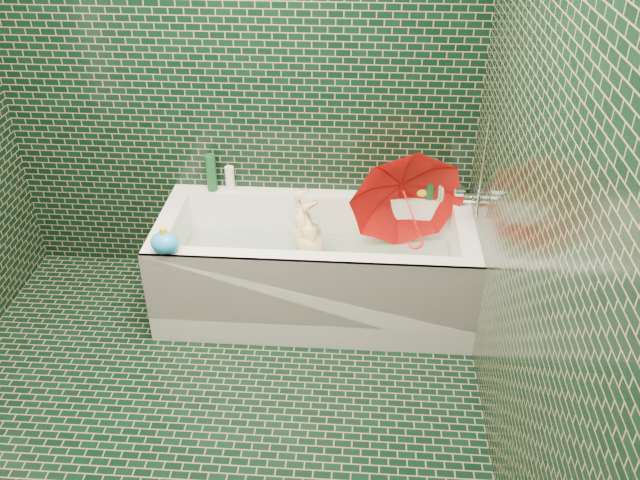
# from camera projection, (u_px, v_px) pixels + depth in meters

# --- Properties ---
(floor) EXTENTS (2.80, 2.80, 0.00)m
(floor) POSITION_uv_depth(u_px,v_px,m) (199.00, 439.00, 3.06)
(floor) COLOR black
(floor) RESTS_ON ground
(wall_back) EXTENTS (2.80, 0.00, 2.80)m
(wall_back) POSITION_uv_depth(u_px,v_px,m) (235.00, 69.00, 3.56)
(wall_back) COLOR black
(wall_back) RESTS_ON floor
(wall_right) EXTENTS (0.00, 2.80, 2.80)m
(wall_right) POSITION_uv_depth(u_px,v_px,m) (539.00, 211.00, 2.31)
(wall_right) COLOR black
(wall_right) RESTS_ON floor
(bathtub) EXTENTS (1.70, 0.75, 0.55)m
(bathtub) POSITION_uv_depth(u_px,v_px,m) (315.00, 276.00, 3.77)
(bathtub) COLOR white
(bathtub) RESTS_ON floor
(bath_mat) EXTENTS (1.35, 0.47, 0.01)m
(bath_mat) POSITION_uv_depth(u_px,v_px,m) (315.00, 282.00, 3.81)
(bath_mat) COLOR #43D22A
(bath_mat) RESTS_ON bathtub
(water) EXTENTS (1.48, 0.53, 0.00)m
(water) POSITION_uv_depth(u_px,v_px,m) (315.00, 261.00, 3.74)
(water) COLOR silver
(water) RESTS_ON bathtub
(faucet) EXTENTS (0.18, 0.19, 0.55)m
(faucet) POSITION_uv_depth(u_px,v_px,m) (475.00, 192.00, 3.42)
(faucet) COLOR silver
(faucet) RESTS_ON wall_right
(child) EXTENTS (0.86, 0.54, 0.30)m
(child) POSITION_uv_depth(u_px,v_px,m) (315.00, 258.00, 3.74)
(child) COLOR beige
(child) RESTS_ON bathtub
(umbrella) EXTENTS (0.84, 0.79, 0.79)m
(umbrella) POSITION_uv_depth(u_px,v_px,m) (411.00, 213.00, 3.60)
(umbrella) COLOR red
(umbrella) RESTS_ON bathtub
(soap_bottle_a) EXTENTS (0.10, 0.10, 0.22)m
(soap_bottle_a) POSITION_uv_depth(u_px,v_px,m) (457.00, 200.00, 3.80)
(soap_bottle_a) COLOR white
(soap_bottle_a) RESTS_ON bathtub
(soap_bottle_b) EXTENTS (0.10, 0.10, 0.20)m
(soap_bottle_b) POSITION_uv_depth(u_px,v_px,m) (456.00, 197.00, 3.84)
(soap_bottle_b) COLOR #50207B
(soap_bottle_b) RESTS_ON bathtub
(soap_bottle_c) EXTENTS (0.15, 0.15, 0.19)m
(soap_bottle_c) POSITION_uv_depth(u_px,v_px,m) (456.00, 196.00, 3.84)
(soap_bottle_c) COLOR #13431E
(soap_bottle_c) RESTS_ON bathtub
(bottle_right_tall) EXTENTS (0.06, 0.06, 0.24)m
(bottle_right_tall) POSITION_uv_depth(u_px,v_px,m) (431.00, 179.00, 3.76)
(bottle_right_tall) COLOR #13431E
(bottle_right_tall) RESTS_ON bathtub
(bottle_right_pump) EXTENTS (0.06, 0.06, 0.18)m
(bottle_right_pump) POSITION_uv_depth(u_px,v_px,m) (442.00, 186.00, 3.76)
(bottle_right_pump) COLOR silver
(bottle_right_pump) RESTS_ON bathtub
(bottle_left_tall) EXTENTS (0.08, 0.08, 0.22)m
(bottle_left_tall) POSITION_uv_depth(u_px,v_px,m) (211.00, 173.00, 3.85)
(bottle_left_tall) COLOR #13431E
(bottle_left_tall) RESTS_ON bathtub
(bottle_left_short) EXTENTS (0.07, 0.07, 0.14)m
(bottle_left_short) POSITION_uv_depth(u_px,v_px,m) (230.00, 178.00, 3.88)
(bottle_left_short) COLOR white
(bottle_left_short) RESTS_ON bathtub
(rubber_duck) EXTENTS (0.12, 0.10, 0.10)m
(rubber_duck) POSITION_uv_depth(u_px,v_px,m) (424.00, 190.00, 3.82)
(rubber_duck) COLOR yellow
(rubber_duck) RESTS_ON bathtub
(bath_toy) EXTENTS (0.17, 0.15, 0.14)m
(bath_toy) POSITION_uv_depth(u_px,v_px,m) (165.00, 242.00, 3.32)
(bath_toy) COLOR #1A8DF0
(bath_toy) RESTS_ON bathtub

